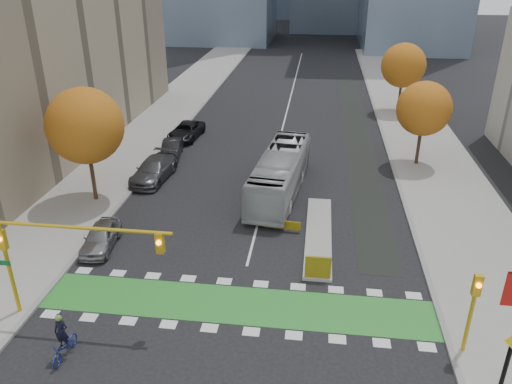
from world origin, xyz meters
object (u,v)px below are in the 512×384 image
(parked_car_a, at_px, (101,237))
(parked_car_b, at_px, (172,149))
(hazard_board, at_px, (318,267))
(cyclist, at_px, (64,343))
(parked_car_c, at_px, (154,170))
(tree_east_far, at_px, (403,66))
(traffic_signal_east, at_px, (473,302))
(tree_east_near, at_px, (424,109))
(bus, at_px, (280,173))
(traffic_signal_west, at_px, (56,247))
(parked_car_d, at_px, (186,131))
(tree_west, at_px, (85,126))

(parked_car_a, height_order, parked_car_b, parked_car_b)
(hazard_board, xyz_separation_m, cyclist, (-10.85, -7.21, -0.05))
(parked_car_b, bearing_deg, parked_car_c, -97.82)
(tree_east_far, relative_size, traffic_signal_east, 1.87)
(tree_east_near, height_order, parked_car_b, tree_east_near)
(tree_east_near, height_order, bus, tree_east_near)
(hazard_board, bearing_deg, parked_car_b, 127.40)
(traffic_signal_west, xyz_separation_m, parked_car_a, (-1.07, 6.44, -3.32))
(cyclist, bearing_deg, hazard_board, 37.01)
(traffic_signal_west, bearing_deg, bus, 59.82)
(traffic_signal_east, distance_m, parked_car_d, 33.13)
(traffic_signal_west, bearing_deg, parked_car_d, 92.29)
(tree_east_near, relative_size, parked_car_d, 1.32)
(bus, xyz_separation_m, parked_car_d, (-10.04, 11.29, -0.89))
(cyclist, height_order, parked_car_c, cyclist)
(traffic_signal_west, bearing_deg, hazard_board, 21.55)
(traffic_signal_east, xyz_separation_m, parked_car_b, (-19.50, 21.71, -2.01))
(cyclist, height_order, bus, bus)
(parked_car_a, bearing_deg, tree_east_near, 32.00)
(tree_east_near, distance_m, parked_car_d, 21.81)
(traffic_signal_east, xyz_separation_m, cyclist, (-17.35, -2.50, -1.98))
(tree_west, bearing_deg, parked_car_a, -63.69)
(cyclist, bearing_deg, parked_car_d, 97.63)
(parked_car_b, height_order, parked_car_c, parked_car_c)
(traffic_signal_east, height_order, parked_car_a, traffic_signal_east)
(parked_car_c, bearing_deg, cyclist, -78.85)
(tree_west, xyz_separation_m, parked_car_c, (3.00, 4.21, -4.78))
(parked_car_a, bearing_deg, tree_west, 110.90)
(parked_car_a, bearing_deg, traffic_signal_west, -85.98)
(traffic_signal_west, xyz_separation_m, bus, (8.97, 15.43, -2.40))
(bus, relative_size, parked_car_c, 2.04)
(parked_car_c, bearing_deg, bus, -2.54)
(cyclist, height_order, parked_car_b, cyclist)
(tree_west, distance_m, cyclist, 16.59)
(cyclist, height_order, parked_car_d, cyclist)
(traffic_signal_west, height_order, parked_car_c, traffic_signal_west)
(bus, distance_m, parked_car_c, 10.16)
(parked_car_c, bearing_deg, tree_east_near, 20.20)
(parked_car_b, bearing_deg, parked_car_d, 82.18)
(cyclist, bearing_deg, bus, 69.65)
(tree_east_near, bearing_deg, traffic_signal_east, -93.81)
(tree_east_far, xyz_separation_m, parked_car_a, (-21.50, -32.07, -4.53))
(tree_west, relative_size, bus, 0.70)
(tree_east_far, bearing_deg, tree_west, -133.30)
(tree_west, bearing_deg, cyclist, -71.08)
(bus, xyz_separation_m, parked_car_a, (-10.04, -8.98, -0.92))
(hazard_board, bearing_deg, tree_east_near, 65.80)
(bus, bearing_deg, parked_car_a, -131.94)
(parked_car_a, bearing_deg, traffic_signal_east, -23.69)
(tree_east_near, xyz_separation_m, traffic_signal_east, (-1.50, -22.51, -2.13))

